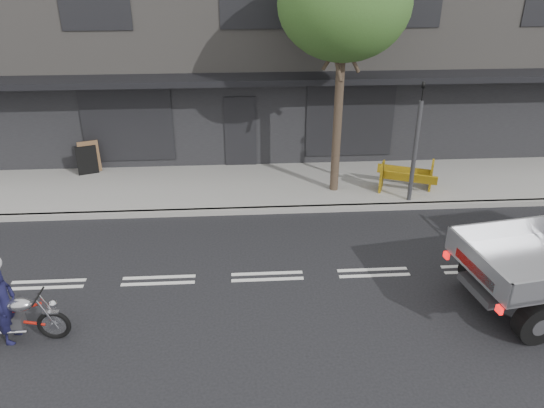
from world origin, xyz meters
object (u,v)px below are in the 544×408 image
Objects in this scene: construction_barrier at (409,179)px; sandwich_board at (87,160)px; traffic_light_pole at (415,150)px; motorcycle at (17,317)px; street_tree at (344,4)px; rider at (5,305)px.

sandwich_board is at bearing 168.76° from construction_barrier.
traffic_light_pole is 1.16m from construction_barrier.
traffic_light_pole is 1.82× the size of motorcycle.
construction_barrier is (0.10, 0.47, -1.06)m from traffic_light_pole.
street_tree is 10.28m from rider.
street_tree reaches higher than motorcycle.
traffic_light_pole is at bearing -23.03° from street_tree.
construction_barrier is at bearing 78.24° from traffic_light_pole.
traffic_light_pole is at bearing 31.87° from motorcycle.
rider is at bearing -150.70° from traffic_light_pole.
construction_barrier is 1.60× the size of sandwich_board.
motorcycle is 10.60m from construction_barrier.
sandwich_board reaches higher than motorcycle.
traffic_light_pole is 2.22× the size of construction_barrier.
traffic_light_pole is at bearing -101.76° from construction_barrier.
rider is 1.58× the size of sandwich_board.
traffic_light_pole is 10.44m from rider.
construction_barrier is (2.10, -0.38, -4.69)m from street_tree.
street_tree is at bearing -47.82° from rider.
motorcycle is at bearing -139.37° from street_tree.
construction_barrier is (9.02, 5.56, 0.08)m from motorcycle.
motorcycle is at bearing -105.32° from sandwich_board.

